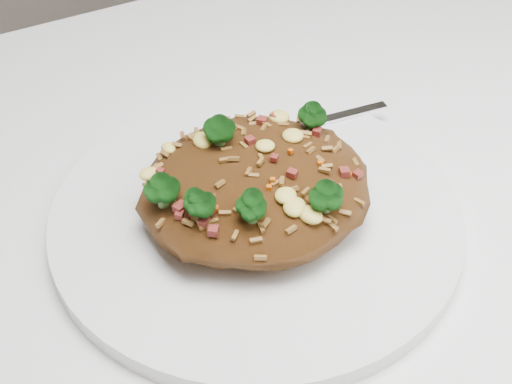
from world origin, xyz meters
TOP-DOWN VIEW (x-y plane):
  - dining_table at (0.00, 0.00)m, footprint 1.20×0.80m
  - plate at (-0.06, 0.05)m, footprint 0.29×0.29m
  - fried_rice at (-0.07, 0.05)m, footprint 0.16×0.15m
  - fork at (0.01, 0.11)m, footprint 0.16×0.03m

SIDE VIEW (x-z plane):
  - dining_table at x=0.00m, z-range 0.28..1.03m
  - plate at x=-0.06m, z-range 0.75..0.76m
  - fork at x=0.01m, z-range 0.76..0.77m
  - fried_rice at x=-0.07m, z-range 0.76..0.82m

